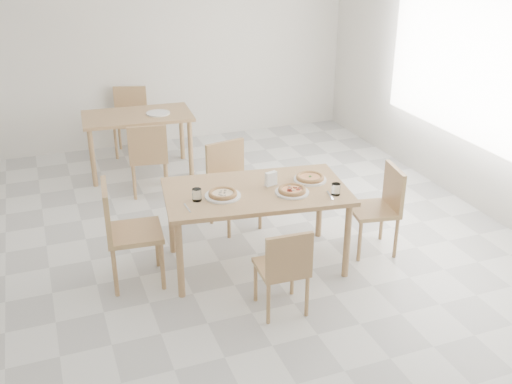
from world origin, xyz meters
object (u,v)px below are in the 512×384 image
object	(u,v)px
chair_west	(123,227)
pizza_pepperoni	(292,190)
chair_back_s	(148,154)
chair_east	(382,203)
plate_margherita	(310,180)
pizza_margherita	(310,177)
main_table	(256,197)
plate_pepperoni	(292,192)
plate_mushroom	(223,196)
chair_north	(231,179)
chair_south	(284,266)
pizza_mushroom	(223,193)
napkin_holder	(271,180)
tumbler_b	(197,195)
plate_empty	(158,113)
tumbler_a	(336,189)
chair_back_n	(131,116)

from	to	relation	value
chair_west	pizza_pepperoni	world-z (taller)	chair_west
chair_back_s	chair_east	bearing A→B (deg)	140.71
plate_margherita	pizza_margherita	world-z (taller)	pizza_margherita
main_table	plate_pepperoni	world-z (taller)	plate_pepperoni
plate_mushroom	chair_north	bearing A→B (deg)	67.61
chair_south	chair_east	size ratio (longest dim) A/B	0.91
plate_mushroom	pizza_mushroom	distance (m)	0.02
pizza_pepperoni	napkin_holder	world-z (taller)	napkin_holder
plate_pepperoni	chair_south	bearing A→B (deg)	-118.05
plate_pepperoni	chair_east	bearing A→B (deg)	1.05
tumbler_b	chair_south	bearing A→B (deg)	-58.13
plate_empty	pizza_pepperoni	bearing A→B (deg)	-77.86
plate_mushroom	pizza_margherita	bearing A→B (deg)	3.80
tumbler_b	chair_back_s	distance (m)	1.92
chair_north	tumbler_a	size ratio (longest dim) A/B	8.58
plate_empty	chair_back_s	bearing A→B (deg)	-112.33
tumbler_a	chair_back_s	distance (m)	2.53
chair_west	chair_back_n	xyz separation A→B (m)	(0.63, 3.26, -0.03)
plate_margherita	plate_empty	size ratio (longest dim) A/B	1.04
plate_empty	napkin_holder	bearing A→B (deg)	-79.39
tumbler_a	tumbler_b	world-z (taller)	tumbler_b
tumbler_a	napkin_holder	size ratio (longest dim) A/B	0.76
pizza_margherita	pizza_mushroom	xyz separation A→B (m)	(-0.85, -0.06, 0.00)
plate_pepperoni	pizza_mushroom	world-z (taller)	pizza_mushroom
tumbler_a	pizza_margherita	bearing A→B (deg)	101.62
chair_east	chair_back_s	size ratio (longest dim) A/B	0.97
chair_back_s	plate_mushroom	bearing A→B (deg)	107.51
chair_north	chair_back_s	distance (m)	1.20
main_table	plate_empty	distance (m)	2.56
plate_mushroom	plate_margherita	bearing A→B (deg)	3.80
plate_pepperoni	pizza_mushroom	bearing A→B (deg)	166.39
pizza_pepperoni	chair_back_s	xyz separation A→B (m)	(-0.86, 2.05, -0.28)
chair_back_s	tumbler_a	bearing A→B (deg)	127.80
pizza_pepperoni	tumbler_b	bearing A→B (deg)	169.49
pizza_mushroom	plate_margherita	bearing A→B (deg)	3.80
plate_empty	tumbler_b	bearing A→B (deg)	-95.00
chair_north	pizza_pepperoni	distance (m)	1.09
main_table	pizza_mushroom	size ratio (longest dim) A/B	5.38
pizza_margherita	napkin_holder	size ratio (longest dim) A/B	2.51
plate_mushroom	plate_empty	xyz separation A→B (m)	(-0.00, 2.58, 0.00)
chair_north	plate_empty	distance (m)	1.74
chair_west	plate_pepperoni	world-z (taller)	chair_west
pizza_mushroom	plate_empty	xyz separation A→B (m)	(-0.00, 2.58, -0.02)
pizza_mushroom	tumbler_b	bearing A→B (deg)	177.78
chair_west	chair_east	distance (m)	2.37
chair_east	chair_back_n	distance (m)	3.93
chair_back_s	chair_back_n	distance (m)	1.50
pizza_margherita	chair_back_s	world-z (taller)	chair_back_s
plate_margherita	pizza_margherita	xyz separation A→B (m)	(0.00, 0.00, 0.02)
tumbler_a	pizza_pepperoni	bearing A→B (deg)	154.74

